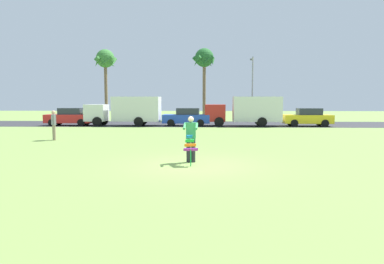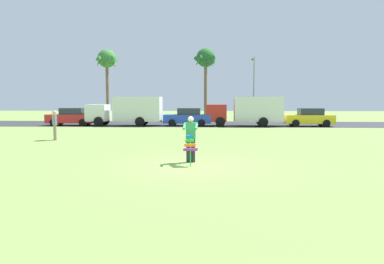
% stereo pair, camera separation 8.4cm
% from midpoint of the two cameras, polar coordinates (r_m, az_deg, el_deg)
% --- Properties ---
extents(ground_plane, '(120.00, 120.00, 0.00)m').
position_cam_midpoint_polar(ground_plane, '(12.45, 0.25, -5.52)').
color(ground_plane, olive).
extents(road_strip, '(120.00, 8.00, 0.01)m').
position_cam_midpoint_polar(road_strip, '(33.44, 1.80, 1.33)').
color(road_strip, '#2D2D33').
rests_on(road_strip, ground).
extents(person_kite_flyer, '(0.53, 0.65, 1.73)m').
position_cam_midpoint_polar(person_kite_flyer, '(12.91, -0.03, -0.86)').
color(person_kite_flyer, '#26262B').
rests_on(person_kite_flyer, ground).
extents(kite_held, '(0.53, 0.67, 1.07)m').
position_cam_midpoint_polar(kite_held, '(12.31, -0.14, -2.31)').
color(kite_held, blue).
rests_on(kite_held, ground).
extents(parked_car_red, '(4.25, 1.94, 1.60)m').
position_cam_midpoint_polar(parked_car_red, '(33.41, -19.23, 2.35)').
color(parked_car_red, red).
rests_on(parked_car_red, ground).
extents(parked_truck_white_box, '(6.72, 2.16, 2.62)m').
position_cam_midpoint_polar(parked_truck_white_box, '(31.78, -10.30, 3.58)').
color(parked_truck_white_box, silver).
rests_on(parked_truck_white_box, ground).
extents(parked_car_blue, '(4.23, 1.90, 1.60)m').
position_cam_midpoint_polar(parked_car_blue, '(31.05, -0.61, 2.45)').
color(parked_car_blue, '#2347B7').
rests_on(parked_car_blue, ground).
extents(parked_truck_red_cab, '(6.74, 2.21, 2.62)m').
position_cam_midpoint_polar(parked_truck_red_cab, '(31.18, 9.41, 3.56)').
color(parked_truck_red_cab, '#B2231E').
rests_on(parked_truck_red_cab, ground).
extents(parked_car_yellow, '(4.23, 1.89, 1.60)m').
position_cam_midpoint_polar(parked_car_yellow, '(32.26, 18.83, 2.27)').
color(parked_car_yellow, yellow).
rests_on(parked_car_yellow, ground).
extents(palm_tree_left_near, '(2.58, 2.71, 8.14)m').
position_cam_midpoint_polar(palm_tree_left_near, '(41.81, -13.83, 11.24)').
color(palm_tree_left_near, brown).
rests_on(palm_tree_left_near, ground).
extents(palm_tree_right_near, '(2.58, 2.71, 8.10)m').
position_cam_midpoint_polar(palm_tree_right_near, '(39.56, 2.33, 11.69)').
color(palm_tree_right_near, brown).
rests_on(palm_tree_right_near, ground).
extents(streetlight_pole, '(0.24, 1.65, 7.00)m').
position_cam_midpoint_polar(streetlight_pole, '(38.68, 10.21, 7.71)').
color(streetlight_pole, '#9E9EA3').
rests_on(streetlight_pole, ground).
extents(person_walker_near, '(0.38, 0.49, 1.73)m').
position_cam_midpoint_polar(person_walker_near, '(21.60, -21.62, 1.22)').
color(person_walker_near, gray).
rests_on(person_walker_near, ground).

